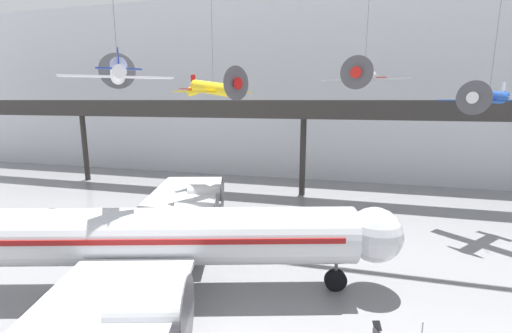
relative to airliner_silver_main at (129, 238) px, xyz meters
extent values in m
cube|color=silver|center=(6.85, 33.37, 9.24)|extent=(140.00, 3.00, 25.29)
cube|color=#2D2B28|center=(6.85, 22.70, 6.11)|extent=(110.00, 3.20, 0.90)
cube|color=#2D2B28|center=(6.85, 21.16, 7.11)|extent=(110.00, 0.12, 1.10)
cylinder|color=#2D2B28|center=(-23.40, 23.66, 1.13)|extent=(0.70, 0.70, 9.06)
cylinder|color=#2D2B28|center=(6.85, 23.66, 1.13)|extent=(0.70, 0.70, 9.06)
cylinder|color=silver|center=(0.10, 0.03, 0.08)|extent=(25.26, 10.01, 3.23)
sphere|color=silver|center=(13.50, 3.82, 0.08)|extent=(3.17, 3.17, 3.17)
cube|color=maroon|center=(0.10, 0.03, 0.40)|extent=(23.58, 9.59, 0.29)
cube|color=silver|center=(-1.70, 9.62, -0.65)|extent=(10.08, 17.20, 0.28)
cylinder|color=silver|center=(0.98, 6.67, -0.60)|extent=(3.26, 2.29, 1.55)
cylinder|color=#4C4C51|center=(2.53, 7.11, -0.60)|extent=(0.86, 2.85, 2.95)
cylinder|color=silver|center=(-0.52, 11.97, -0.60)|extent=(3.26, 2.29, 1.55)
cylinder|color=#4C4C51|center=(1.04, 12.41, -0.60)|extent=(0.86, 2.85, 2.95)
cylinder|color=silver|center=(4.33, -5.17, -0.60)|extent=(3.26, 2.29, 1.55)
cylinder|color=#4C4C51|center=(5.88, -4.73, -0.60)|extent=(0.86, 2.85, 2.95)
cylinder|color=#4C4C51|center=(11.44, 3.24, -2.15)|extent=(0.20, 0.20, 1.21)
cylinder|color=black|center=(11.44, 3.24, -2.76)|extent=(1.35, 0.72, 1.30)
cylinder|color=#4C4C51|center=(-0.32, 2.60, -2.15)|extent=(0.20, 0.20, 1.21)
cylinder|color=black|center=(-0.32, 2.60, -2.76)|extent=(1.35, 0.72, 1.30)
cylinder|color=#4C4C51|center=(1.09, -2.38, -2.15)|extent=(0.20, 0.20, 1.21)
cylinder|color=black|center=(1.09, -2.38, -2.76)|extent=(1.35, 0.72, 1.30)
cylinder|color=#1E4CAD|center=(22.31, 15.25, 7.93)|extent=(3.77, 4.25, 1.15)
cone|color=white|center=(20.73, 13.36, 7.84)|extent=(1.17, 1.16, 0.87)
cylinder|color=#4C4C51|center=(20.63, 13.23, 7.83)|extent=(1.97, 1.65, 2.52)
cone|color=#1E4CAD|center=(23.77, 17.01, 8.02)|extent=(1.46, 1.52, 0.87)
cube|color=#1E4CAD|center=(22.12, 15.03, 7.64)|extent=(6.17, 5.41, 0.10)
cube|color=white|center=(23.95, 17.23, 8.51)|extent=(0.41, 0.48, 1.17)
cube|color=white|center=(23.95, 17.23, 7.93)|extent=(2.31, 2.05, 0.06)
cylinder|color=slate|center=(22.31, 15.25, 13.32)|extent=(0.04, 0.04, 9.82)
cylinder|color=silver|center=(12.95, 16.73, 9.75)|extent=(2.34, 5.15, 1.24)
cone|color=red|center=(12.25, 14.19, 9.86)|extent=(1.12, 1.05, 0.94)
cylinder|color=#4C4C51|center=(12.20, 14.01, 9.87)|extent=(2.62, 0.76, 2.71)
cone|color=silver|center=(13.60, 19.09, 9.65)|extent=(1.22, 1.57, 0.94)
cube|color=silver|center=(12.87, 16.43, 9.44)|extent=(7.64, 3.19, 0.10)
cube|color=red|center=(13.68, 19.38, 10.38)|extent=(0.22, 0.61, 1.25)
cube|color=red|center=(13.68, 19.38, 9.75)|extent=(2.77, 1.31, 0.06)
cylinder|color=slate|center=(12.95, 16.73, 14.30)|extent=(0.04, 0.04, 8.05)
cylinder|color=yellow|center=(0.20, 12.82, 8.67)|extent=(5.17, 3.46, 1.68)
cone|color=red|center=(2.60, 11.52, 8.98)|extent=(1.22, 1.26, 0.97)
cylinder|color=#4C4C51|center=(2.76, 11.43, 9.01)|extent=(1.37, 2.49, 2.80)
cone|color=yellow|center=(-2.04, 14.02, 8.37)|extent=(1.75, 1.52, 1.07)
cube|color=yellow|center=(0.47, 12.67, 8.34)|extent=(4.85, 7.53, 0.10)
cube|color=red|center=(-2.32, 14.17, 9.31)|extent=(0.59, 0.35, 1.29)
cube|color=red|center=(-2.32, 14.17, 8.67)|extent=(1.89, 2.77, 0.06)
cylinder|color=slate|center=(0.20, 12.82, 13.74)|extent=(0.04, 0.04, 9.06)
cylinder|color=silver|center=(-1.79, 2.56, 9.32)|extent=(3.36, 4.01, 1.31)
cone|color=navy|center=(-3.16, 4.35, 9.54)|extent=(1.07, 1.05, 0.80)
cylinder|color=#4C4C51|center=(-3.25, 4.48, 9.56)|extent=(1.87, 1.44, 2.32)
cone|color=silver|center=(-0.51, 0.89, 9.11)|extent=(1.35, 1.43, 0.87)
cube|color=silver|center=(-1.95, 2.77, 9.05)|extent=(5.81, 4.78, 0.10)
cube|color=navy|center=(-0.35, 0.69, 9.85)|extent=(0.37, 0.45, 1.07)
cube|color=navy|center=(-0.35, 0.69, 9.32)|extent=(2.16, 1.83, 0.06)
cylinder|color=#B2B5BA|center=(15.47, -0.26, -2.89)|extent=(0.07, 0.07, 0.95)
sphere|color=#B2B5BA|center=(15.47, -0.26, -2.38)|extent=(0.10, 0.10, 0.10)
cube|color=#232326|center=(13.43, -0.84, -2.53)|extent=(0.40, 0.71, 0.73)
camera|label=1|loc=(11.61, -15.82, 7.67)|focal=24.00mm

